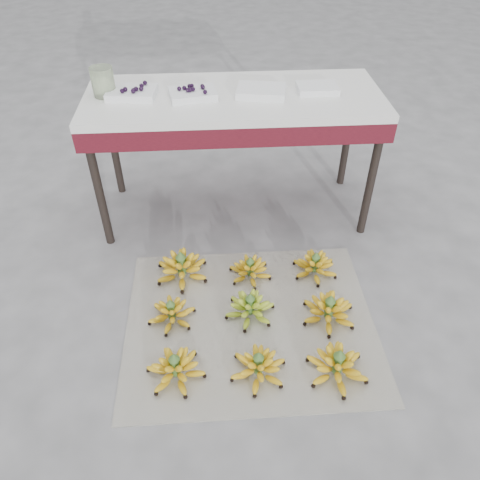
{
  "coord_description": "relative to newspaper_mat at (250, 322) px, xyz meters",
  "views": [
    {
      "loc": [
        -0.05,
        -1.61,
        1.86
      ],
      "look_at": [
        0.07,
        0.29,
        0.26
      ],
      "focal_mm": 35.0,
      "sensor_mm": 36.0,
      "label": 1
    }
  ],
  "objects": [
    {
      "name": "vendor_table",
      "position": [
        -0.02,
        0.97,
        0.71
      ],
      "size": [
        1.67,
        0.67,
        0.8
      ],
      "color": "black",
      "rests_on": "ground"
    },
    {
      "name": "ground",
      "position": [
        -0.1,
        0.06,
        -0.0
      ],
      "size": [
        60.0,
        60.0,
        0.0
      ],
      "primitive_type": "plane",
      "color": "slate",
      "rests_on": "ground"
    },
    {
      "name": "glass_jar",
      "position": [
        -0.73,
        0.99,
        0.87
      ],
      "size": [
        0.15,
        0.15,
        0.16
      ],
      "primitive_type": "cylinder",
      "rotation": [
        0.0,
        0.0,
        0.2
      ],
      "color": "beige",
      "rests_on": "vendor_table"
    },
    {
      "name": "tray_right",
      "position": [
        0.13,
        0.94,
        0.82
      ],
      "size": [
        0.29,
        0.23,
        0.04
      ],
      "color": "silver",
      "rests_on": "vendor_table"
    },
    {
      "name": "bunch_mid_left",
      "position": [
        -0.4,
        0.04,
        0.05
      ],
      "size": [
        0.29,
        0.29,
        0.15
      ],
      "rotation": [
        0.0,
        0.0,
        0.27
      ],
      "color": "yellow",
      "rests_on": "newspaper_mat"
    },
    {
      "name": "bunch_back_right",
      "position": [
        0.39,
        0.33,
        0.06
      ],
      "size": [
        0.33,
        0.33,
        0.15
      ],
      "rotation": [
        0.0,
        0.0,
        0.43
      ],
      "color": "yellow",
      "rests_on": "newspaper_mat"
    },
    {
      "name": "bunch_back_left",
      "position": [
        -0.35,
        0.36,
        0.06
      ],
      "size": [
        0.33,
        0.33,
        0.18
      ],
      "rotation": [
        0.0,
        0.0,
        0.12
      ],
      "color": "yellow",
      "rests_on": "newspaper_mat"
    },
    {
      "name": "tray_left",
      "position": [
        -0.25,
        0.94,
        0.82
      ],
      "size": [
        0.28,
        0.22,
        0.06
      ],
      "color": "silver",
      "rests_on": "vendor_table"
    },
    {
      "name": "newspaper_mat",
      "position": [
        0.0,
        0.0,
        0.0
      ],
      "size": [
        1.25,
        1.05,
        0.01
      ],
      "primitive_type": "cube",
      "rotation": [
        0.0,
        0.0,
        0.0
      ],
      "color": "white",
      "rests_on": "ground"
    },
    {
      "name": "tray_far_left",
      "position": [
        -0.58,
        0.97,
        0.82
      ],
      "size": [
        0.28,
        0.21,
        0.07
      ],
      "color": "silver",
      "rests_on": "vendor_table"
    },
    {
      "name": "bunch_mid_center",
      "position": [
        0.0,
        0.05,
        0.06
      ],
      "size": [
        0.26,
        0.26,
        0.16
      ],
      "rotation": [
        0.0,
        0.0,
        0.01
      ],
      "color": "#70A21D",
      "rests_on": "newspaper_mat"
    },
    {
      "name": "bunch_front_center",
      "position": [
        0.01,
        -0.31,
        0.06
      ],
      "size": [
        0.31,
        0.31,
        0.16
      ],
      "rotation": [
        0.0,
        0.0,
        0.21
      ],
      "color": "yellow",
      "rests_on": "newspaper_mat"
    },
    {
      "name": "bunch_front_left",
      "position": [
        -0.36,
        -0.29,
        0.06
      ],
      "size": [
        0.35,
        0.35,
        0.16
      ],
      "rotation": [
        0.0,
        0.0,
        -0.42
      ],
      "color": "yellow",
      "rests_on": "newspaper_mat"
    },
    {
      "name": "tray_far_right",
      "position": [
        0.45,
        0.97,
        0.81
      ],
      "size": [
        0.23,
        0.16,
        0.04
      ],
      "color": "silver",
      "rests_on": "vendor_table"
    },
    {
      "name": "bunch_mid_right",
      "position": [
        0.4,
        -0.0,
        0.06
      ],
      "size": [
        0.29,
        0.29,
        0.17
      ],
      "rotation": [
        0.0,
        0.0,
        0.06
      ],
      "color": "yellow",
      "rests_on": "newspaper_mat"
    },
    {
      "name": "bunch_back_center",
      "position": [
        0.03,
        0.33,
        0.05
      ],
      "size": [
        0.31,
        0.31,
        0.14
      ],
      "rotation": [
        0.0,
        0.0,
        0.42
      ],
      "color": "yellow",
      "rests_on": "newspaper_mat"
    },
    {
      "name": "bunch_front_right",
      "position": [
        0.37,
        -0.33,
        0.06
      ],
      "size": [
        0.33,
        0.33,
        0.17
      ],
      "rotation": [
        0.0,
        0.0,
        0.18
      ],
      "color": "yellow",
      "rests_on": "newspaper_mat"
    }
  ]
}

